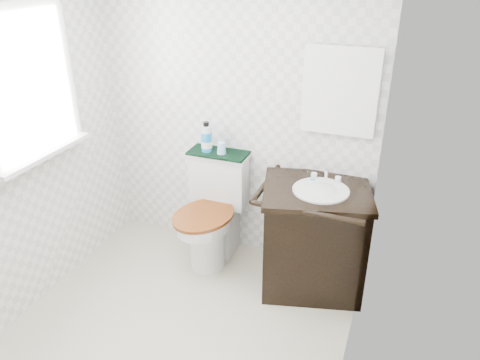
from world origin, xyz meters
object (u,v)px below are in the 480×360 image
Objects in this scene: toilet at (213,216)px; cup at (222,148)px; mouthwash_bottle at (207,138)px; vanity at (314,235)px; trash_bin at (283,246)px.

toilet is 0.57m from cup.
toilet is 0.64m from mouthwash_bottle.
toilet is 9.85× the size of cup.
vanity is 10.26× the size of cup.
toilet is 0.62m from trash_bin.
toilet is at bearing -108.69° from cup.
mouthwash_bottle is at bearing 129.29° from toilet.
trash_bin is at bearing 1.22° from cup.
vanity is 0.97m from cup.
cup reaches higher than toilet.
toilet is at bearing 175.90° from vanity.
toilet is 3.68× the size of mouthwash_bottle.
toilet is 0.96× the size of vanity.
vanity is 1.11m from mouthwash_bottle.
mouthwash_bottle is (-0.65, -0.01, 0.86)m from trash_bin.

